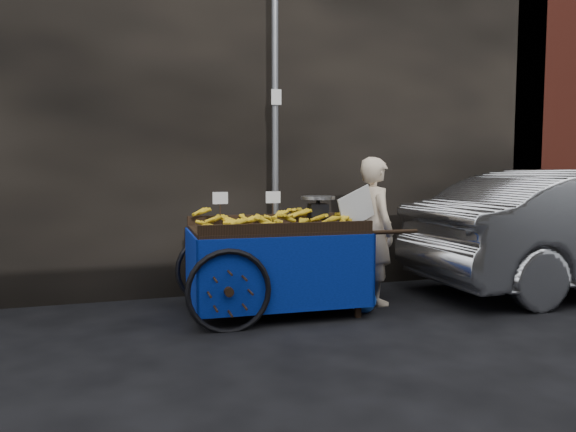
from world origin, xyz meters
name	(u,v)px	position (x,y,z in m)	size (l,w,h in m)	color
ground	(283,326)	(0.00, 0.00, 0.00)	(80.00, 80.00, 0.00)	black
building_wall	(255,101)	(0.39, 2.60, 2.50)	(13.50, 2.00, 5.00)	black
street_pole	(275,131)	(0.30, 1.30, 2.01)	(0.12, 0.10, 4.00)	slate
banana_cart	(270,236)	(0.03, 0.56, 0.83)	(2.52, 1.29, 1.35)	black
vendor	(375,231)	(1.28, 0.60, 0.85)	(0.84, 0.67, 1.69)	beige
plastic_bag	(364,301)	(0.97, 0.22, 0.13)	(0.29, 0.23, 0.26)	blue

